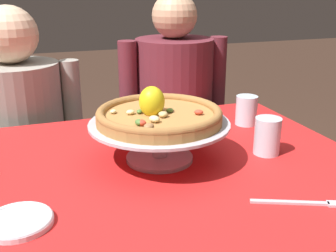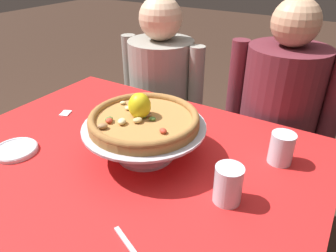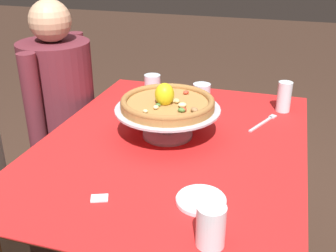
{
  "view_description": "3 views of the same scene",
  "coord_description": "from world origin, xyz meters",
  "px_view_note": "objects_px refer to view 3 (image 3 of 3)",
  "views": [
    {
      "loc": [
        -0.28,
        -0.99,
        1.25
      ],
      "look_at": [
        0.1,
        0.11,
        0.84
      ],
      "focal_mm": 43.77,
      "sensor_mm": 36.0,
      "label": 1
    },
    {
      "loc": [
        0.57,
        -0.66,
        1.37
      ],
      "look_at": [
        0.1,
        0.11,
        0.85
      ],
      "focal_mm": 33.54,
      "sensor_mm": 36.0,
      "label": 2
    },
    {
      "loc": [
        -1.28,
        -0.38,
        1.46
      ],
      "look_at": [
        0.03,
        0.03,
        0.82
      ],
      "focal_mm": 43.32,
      "sensor_mm": 36.0,
      "label": 3
    }
  ],
  "objects_px": {
    "pizza_stand": "(168,116)",
    "water_glass_side_right": "(201,97)",
    "water_glass_front_left": "(211,227)",
    "water_glass_front_right": "(284,99)",
    "side_plate": "(201,200)",
    "sugar_packet": "(100,198)",
    "diner_right": "(63,127)",
    "pizza": "(168,102)",
    "water_glass_back_right": "(152,87)",
    "dinner_fork": "(264,122)"
  },
  "relations": [
    {
      "from": "water_glass_front_right",
      "to": "dinner_fork",
      "type": "bearing_deg",
      "value": 156.74
    },
    {
      "from": "water_glass_front_right",
      "to": "water_glass_back_right",
      "type": "bearing_deg",
      "value": 89.24
    },
    {
      "from": "pizza_stand",
      "to": "water_glass_front_right",
      "type": "distance_m",
      "value": 0.56
    },
    {
      "from": "pizza_stand",
      "to": "water_glass_back_right",
      "type": "height_order",
      "value": "pizza_stand"
    },
    {
      "from": "pizza",
      "to": "side_plate",
      "type": "height_order",
      "value": "pizza"
    },
    {
      "from": "pizza_stand",
      "to": "water_glass_side_right",
      "type": "xyz_separation_m",
      "value": [
        0.32,
        -0.06,
        -0.03
      ]
    },
    {
      "from": "pizza_stand",
      "to": "water_glass_side_right",
      "type": "height_order",
      "value": "pizza_stand"
    },
    {
      "from": "water_glass_back_right",
      "to": "dinner_fork",
      "type": "height_order",
      "value": "water_glass_back_right"
    },
    {
      "from": "water_glass_front_left",
      "to": "water_glass_front_right",
      "type": "distance_m",
      "value": 0.94
    },
    {
      "from": "water_glass_back_right",
      "to": "sugar_packet",
      "type": "xyz_separation_m",
      "value": [
        -0.85,
        -0.13,
        -0.04
      ]
    },
    {
      "from": "pizza_stand",
      "to": "diner_right",
      "type": "bearing_deg",
      "value": 66.38
    },
    {
      "from": "water_glass_front_right",
      "to": "side_plate",
      "type": "bearing_deg",
      "value": 166.0
    },
    {
      "from": "pizza_stand",
      "to": "sugar_packet",
      "type": "bearing_deg",
      "value": 171.64
    },
    {
      "from": "diner_right",
      "to": "water_glass_side_right",
      "type": "bearing_deg",
      "value": -87.17
    },
    {
      "from": "pizza_stand",
      "to": "diner_right",
      "type": "relative_size",
      "value": 0.33
    },
    {
      "from": "water_glass_side_right",
      "to": "sugar_packet",
      "type": "xyz_separation_m",
      "value": [
        -0.77,
        0.13,
        -0.05
      ]
    },
    {
      "from": "water_glass_front_left",
      "to": "water_glass_front_right",
      "type": "height_order",
      "value": "water_glass_front_right"
    },
    {
      "from": "side_plate",
      "to": "diner_right",
      "type": "xyz_separation_m",
      "value": [
        0.67,
        0.86,
        -0.19
      ]
    },
    {
      "from": "pizza",
      "to": "pizza_stand",
      "type": "bearing_deg",
      "value": 8.52
    },
    {
      "from": "water_glass_side_right",
      "to": "side_plate",
      "type": "relative_size",
      "value": 0.76
    },
    {
      "from": "water_glass_front_left",
      "to": "sugar_packet",
      "type": "bearing_deg",
      "value": 75.06
    },
    {
      "from": "pizza_stand",
      "to": "pizza",
      "type": "distance_m",
      "value": 0.06
    },
    {
      "from": "water_glass_side_right",
      "to": "diner_right",
      "type": "height_order",
      "value": "diner_right"
    },
    {
      "from": "sugar_packet",
      "to": "diner_right",
      "type": "xyz_separation_m",
      "value": [
        0.74,
        0.57,
        -0.18
      ]
    },
    {
      "from": "side_plate",
      "to": "dinner_fork",
      "type": "relative_size",
      "value": 0.74
    },
    {
      "from": "pizza_stand",
      "to": "side_plate",
      "type": "distance_m",
      "value": 0.45
    },
    {
      "from": "pizza",
      "to": "sugar_packet",
      "type": "height_order",
      "value": "pizza"
    },
    {
      "from": "water_glass_front_right",
      "to": "side_plate",
      "type": "height_order",
      "value": "water_glass_front_right"
    },
    {
      "from": "diner_right",
      "to": "pizza",
      "type": "bearing_deg",
      "value": -113.75
    },
    {
      "from": "water_glass_side_right",
      "to": "side_plate",
      "type": "distance_m",
      "value": 0.72
    },
    {
      "from": "water_glass_back_right",
      "to": "dinner_fork",
      "type": "distance_m",
      "value": 0.57
    },
    {
      "from": "water_glass_side_right",
      "to": "water_glass_back_right",
      "type": "relative_size",
      "value": 1.06
    },
    {
      "from": "water_glass_back_right",
      "to": "water_glass_front_right",
      "type": "height_order",
      "value": "water_glass_front_right"
    },
    {
      "from": "water_glass_side_right",
      "to": "water_glass_back_right",
      "type": "bearing_deg",
      "value": 73.48
    },
    {
      "from": "water_glass_front_right",
      "to": "dinner_fork",
      "type": "relative_size",
      "value": 0.67
    },
    {
      "from": "pizza",
      "to": "diner_right",
      "type": "distance_m",
      "value": 0.77
    },
    {
      "from": "diner_right",
      "to": "water_glass_back_right",
      "type": "bearing_deg",
      "value": -76.04
    },
    {
      "from": "water_glass_back_right",
      "to": "pizza_stand",
      "type": "bearing_deg",
      "value": -153.38
    },
    {
      "from": "water_glass_front_right",
      "to": "side_plate",
      "type": "relative_size",
      "value": 0.91
    },
    {
      "from": "water_glass_back_right",
      "to": "diner_right",
      "type": "height_order",
      "value": "diner_right"
    },
    {
      "from": "water_glass_front_left",
      "to": "sugar_packet",
      "type": "xyz_separation_m",
      "value": [
        0.09,
        0.35,
        -0.05
      ]
    },
    {
      "from": "water_glass_side_right",
      "to": "water_glass_front_left",
      "type": "relative_size",
      "value": 0.99
    },
    {
      "from": "side_plate",
      "to": "dinner_fork",
      "type": "height_order",
      "value": "side_plate"
    },
    {
      "from": "pizza_stand",
      "to": "pizza",
      "type": "xyz_separation_m",
      "value": [
        -0.0,
        -0.0,
        0.06
      ]
    },
    {
      "from": "pizza",
      "to": "water_glass_back_right",
      "type": "relative_size",
      "value": 3.36
    },
    {
      "from": "dinner_fork",
      "to": "diner_right",
      "type": "bearing_deg",
      "value": 87.08
    },
    {
      "from": "water_glass_front_left",
      "to": "water_glass_front_right",
      "type": "relative_size",
      "value": 0.84
    },
    {
      "from": "water_glass_side_right",
      "to": "diner_right",
      "type": "distance_m",
      "value": 0.74
    },
    {
      "from": "pizza_stand",
      "to": "side_plate",
      "type": "relative_size",
      "value": 2.71
    },
    {
      "from": "pizza",
      "to": "water_glass_side_right",
      "type": "height_order",
      "value": "pizza"
    }
  ]
}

